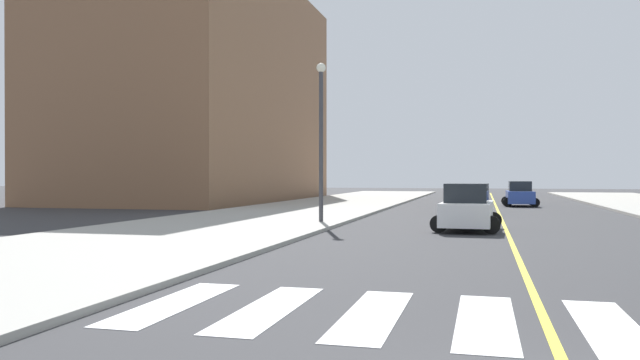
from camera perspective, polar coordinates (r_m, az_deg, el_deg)
The scene contains 8 objects.
sidewalk_kerb_west at distance 28.58m, azimuth -8.65°, elevation -4.05°, with size 10.00×120.00×0.15m, color #9E9B93.
crosswalk_paint at distance 10.47m, azimuth 19.90°, elevation -12.21°, with size 13.50×4.00×0.01m.
lane_divider_paint at distance 46.24m, azimuth 15.78°, elevation -2.45°, with size 0.16×80.00×0.01m, color yellow.
low_rise_brick_west at distance 60.23m, azimuth -10.64°, elevation 7.91°, with size 16.00×32.00×20.36m, color brown.
car_white_nearest at distance 26.77m, azimuth 13.24°, elevation -2.55°, with size 2.88×4.49×1.97m.
car_blue_second at distance 49.38m, azimuth 17.73°, elevation -1.27°, with size 2.64×4.21×1.87m.
car_gray_third at distance 37.51m, azimuth 13.34°, elevation -1.84°, with size 2.54×4.02×1.78m.
street_lamp at distance 29.24m, azimuth 0.10°, elevation 4.75°, with size 0.44×0.44×7.39m.
Camera 1 is at (-0.95, -6.17, 2.29)m, focal length 35.16 mm.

